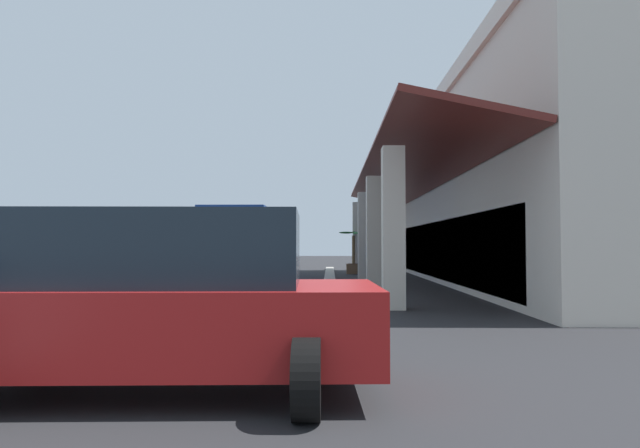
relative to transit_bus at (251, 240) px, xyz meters
name	(u,v)px	position (x,y,z in m)	size (l,w,h in m)	color
ground	(436,289)	(5.43, 7.64, -1.85)	(120.00, 120.00, 0.00)	#262628
curb_strip	(330,282)	(2.95, 3.71, -1.79)	(28.86, 0.50, 0.12)	#9E998E
plaza_building	(562,187)	(2.95, 13.34, 2.16)	(24.35, 13.69, 8.01)	beige
transit_bus	(251,240)	(0.00, 0.00, 0.00)	(11.22, 2.88, 3.34)	navy
parked_suv_red	(154,299)	(19.83, 1.81, -0.84)	(2.83, 4.87, 1.97)	maroon
parked_suv_green	(179,255)	(-5.97, -5.04, -0.84)	(4.89, 2.36, 1.97)	#195933
pedestrian	(163,265)	(7.64, -1.82, -0.92)	(0.47, 0.61, 1.67)	#38383D
potted_palm	(354,263)	(-4.92, 5.04, -1.23)	(1.74, 1.64, 2.40)	brown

